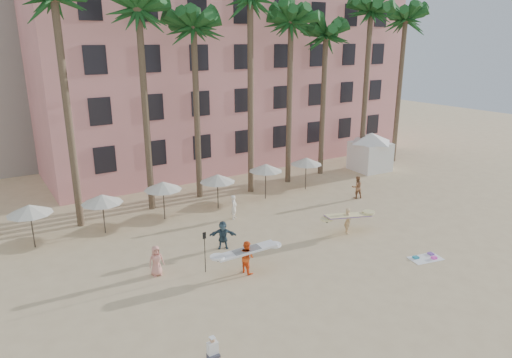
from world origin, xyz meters
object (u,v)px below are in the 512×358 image
object	(u,v)px
carrier_yellow	(348,219)
carrier_white	(247,256)
pink_hotel	(224,77)
cabana	(371,148)

from	to	relation	value
carrier_yellow	carrier_white	size ratio (longest dim) A/B	0.96
pink_hotel	carrier_yellow	xyz separation A→B (m)	(-3.26, -21.69, -7.06)
pink_hotel	carrier_yellow	bearing A→B (deg)	-98.55
pink_hotel	carrier_yellow	size ratio (longest dim) A/B	11.13
pink_hotel	carrier_white	distance (m)	26.22
carrier_yellow	pink_hotel	bearing A→B (deg)	81.45
carrier_yellow	cabana	bearing A→B (deg)	39.14
cabana	carrier_white	bearing A→B (deg)	-151.83
pink_hotel	cabana	distance (m)	15.94
carrier_yellow	carrier_white	xyz separation A→B (m)	(-7.92, -0.95, -0.00)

